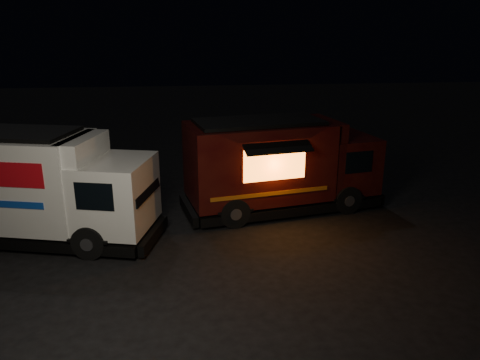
% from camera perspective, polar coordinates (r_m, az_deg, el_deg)
% --- Properties ---
extents(ground, '(80.00, 80.00, 0.00)m').
position_cam_1_polar(ground, '(12.24, -7.79, -10.55)').
color(ground, black).
rests_on(ground, ground).
extents(white_truck, '(7.32, 4.05, 3.15)m').
position_cam_1_polar(white_truck, '(14.41, -23.68, -0.69)').
color(white_truck, silver).
rests_on(white_truck, ground).
extents(red_truck, '(6.94, 3.61, 3.07)m').
position_cam_1_polar(red_truck, '(15.53, 5.24, 1.92)').
color(red_truck, '#3A0F0A').
rests_on(red_truck, ground).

